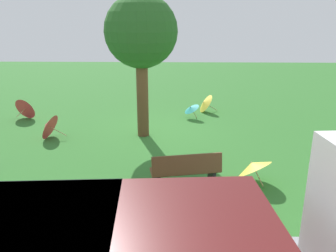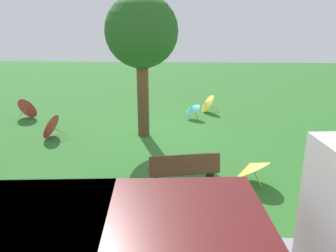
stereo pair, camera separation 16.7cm
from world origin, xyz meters
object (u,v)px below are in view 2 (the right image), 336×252
object	(u,v)px
parasol_yellow_0	(206,103)
parasol_yellow_1	(252,167)
park_bench	(184,171)
shade_tree	(142,33)
parasol_red_1	(29,107)
parasol_teal_0	(192,108)
parasol_red_3	(49,125)

from	to	relation	value
parasol_yellow_0	parasol_yellow_1	world-z (taller)	parasol_yellow_0
parasol_yellow_1	park_bench	bearing A→B (deg)	12.57
shade_tree	parasol_red_1	world-z (taller)	shade_tree
shade_tree	park_bench	bearing A→B (deg)	109.64
parasol_red_1	parasol_yellow_0	distance (m)	7.17
parasol_teal_0	parasol_yellow_0	bearing A→B (deg)	-120.90
parasol_yellow_0	parasol_red_3	size ratio (longest dim) A/B	0.98
parasol_yellow_1	parasol_teal_0	size ratio (longest dim) A/B	1.48
parasol_yellow_1	parasol_teal_0	bearing A→B (deg)	-76.98
parasol_red_1	parasol_yellow_0	xyz separation A→B (m)	(-7.07, -1.21, -0.05)
park_bench	parasol_teal_0	size ratio (longest dim) A/B	2.09
parasol_red_1	parasol_red_3	xyz separation A→B (m)	(-1.69, 2.28, -0.02)
shade_tree	parasol_yellow_0	xyz separation A→B (m)	(-2.30, -3.06, -2.95)
parasol_yellow_0	parasol_red_3	world-z (taller)	parasol_red_3
parasol_red_3	parasol_red_1	bearing A→B (deg)	-53.46
parasol_red_1	parasol_yellow_0	bearing A→B (deg)	-170.27
shade_tree	parasol_yellow_0	bearing A→B (deg)	-126.86
shade_tree	parasol_yellow_1	distance (m)	5.37
park_bench	parasol_teal_0	distance (m)	5.84
park_bench	parasol_teal_0	bearing A→B (deg)	-93.31
shade_tree	parasol_yellow_0	distance (m)	4.83
park_bench	parasol_teal_0	xyz separation A→B (m)	(-0.34, -5.83, -0.04)
parasol_yellow_1	parasol_red_3	bearing A→B (deg)	-26.46
parasol_red_1	parasol_red_3	size ratio (longest dim) A/B	1.06
park_bench	parasol_yellow_0	world-z (taller)	park_bench
parasol_yellow_1	parasol_teal_0	distance (m)	5.62
parasol_yellow_0	parasol_teal_0	xyz separation A→B (m)	(0.61, 1.02, 0.04)
parasol_red_1	parasol_yellow_1	size ratio (longest dim) A/B	0.86
parasol_red_1	parasol_red_3	distance (m)	2.84
parasol_yellow_1	parasol_teal_0	world-z (taller)	parasol_yellow_1
park_bench	parasol_red_1	size ratio (longest dim) A/B	1.66
parasol_yellow_1	parasol_red_3	size ratio (longest dim) A/B	1.24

